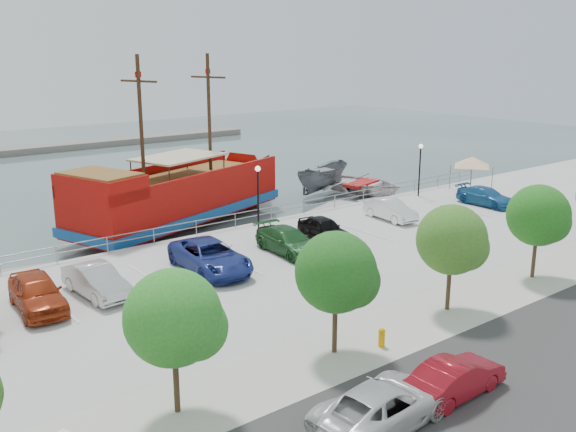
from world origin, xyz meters
TOP-DOWN VIEW (x-y plane):
  - ground at (0.00, 0.00)m, footprint 160.00×160.00m
  - sidewalk at (0.00, -10.00)m, footprint 100.00×4.00m
  - seawall_railing at (0.00, 7.80)m, footprint 50.00×0.06m
  - far_shore at (10.00, 55.00)m, footprint 40.00×3.00m
  - pirate_ship at (-0.63, 14.29)m, footprint 20.78×11.65m
  - patrol_boat at (13.10, 15.13)m, footprint 6.68×3.59m
  - speedboat at (15.66, 12.70)m, footprint 7.22×8.70m
  - dock_west at (-13.36, 9.20)m, footprint 6.71×2.95m
  - dock_mid at (8.29, 9.20)m, footprint 7.79×4.76m
  - dock_east at (16.04, 9.20)m, footprint 6.91×2.18m
  - canopy_tent at (21.29, 5.35)m, footprint 4.49×4.49m
  - street_van at (-10.19, -14.71)m, footprint 5.37×2.85m
  - street_sedan at (-6.85, -14.99)m, footprint 4.16×1.55m
  - fire_hydrant at (-6.16, -10.80)m, footprint 0.29×0.29m
  - lamp_post_mid at (0.00, 6.50)m, footprint 0.36×0.36m
  - lamp_post_right at (16.00, 6.50)m, footprint 0.36×0.36m
  - tree_b at (-14.85, -10.07)m, footprint 3.30×3.20m
  - tree_c at (-7.85, -10.07)m, footprint 3.30×3.20m
  - tree_d at (-0.85, -10.07)m, footprint 3.30×3.20m
  - tree_e at (6.15, -10.07)m, footprint 3.30×3.20m
  - parked_car_a at (-15.92, 1.68)m, footprint 2.36×5.07m
  - parked_car_b at (-13.09, 1.67)m, footprint 2.00×4.75m
  - parked_car_c at (-6.86, 1.31)m, footprint 3.21×6.18m
  - parked_car_d at (-1.58, 1.24)m, footprint 2.33×5.17m
  - parked_car_e at (1.89, 1.99)m, footprint 2.06×4.34m
  - parked_car_f at (8.76, 2.78)m, footprint 1.89×4.45m
  - parked_car_h at (17.67, 1.24)m, footprint 1.94×4.74m

SIDE VIEW (x-z plane):
  - ground at x=0.00m, z-range -1.00..-1.00m
  - dock_west at x=-13.36m, z-range -1.00..-0.63m
  - dock_east at x=16.04m, z-range -1.00..-0.61m
  - dock_mid at x=8.29m, z-range -1.00..-0.57m
  - far_shore at x=10.00m, z-range -1.00..-0.20m
  - speedboat at x=15.66m, z-range -1.00..0.56m
  - sidewalk at x=0.00m, z-range -0.01..0.04m
  - patrol_boat at x=13.10m, z-range -1.00..1.45m
  - fire_hydrant at x=-6.16m, z-range 0.04..0.87m
  - seawall_railing at x=0.00m, z-range 0.03..1.03m
  - street_sedan at x=-6.85m, z-range 0.00..1.36m
  - parked_car_h at x=17.67m, z-range 0.00..1.37m
  - parked_car_f at x=8.76m, z-range 0.00..1.43m
  - parked_car_e at x=1.89m, z-range 0.00..1.43m
  - street_van at x=-10.19m, z-range 0.00..1.44m
  - parked_car_d at x=-1.58m, z-range 0.00..1.47m
  - parked_car_b at x=-13.09m, z-range 0.00..1.53m
  - parked_car_c at x=-6.86m, z-range 0.00..1.66m
  - parked_car_a at x=-15.92m, z-range 0.00..1.68m
  - pirate_ship at x=-0.63m, z-range -5.28..7.60m
  - canopy_tent at x=21.29m, z-range 1.22..4.51m
  - lamp_post_mid at x=0.00m, z-range 0.80..5.08m
  - lamp_post_right at x=16.00m, z-range 0.80..5.08m
  - tree_b at x=-14.85m, z-range 0.80..5.80m
  - tree_c at x=-7.85m, z-range 0.80..5.80m
  - tree_d at x=-0.85m, z-range 0.80..5.80m
  - tree_e at x=6.15m, z-range 0.80..5.80m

